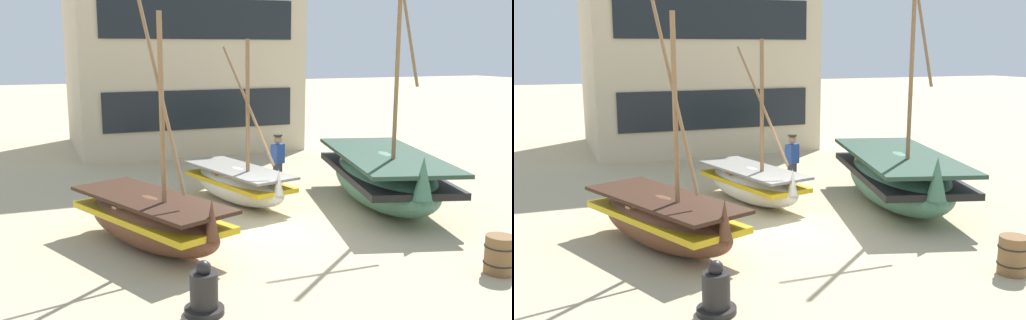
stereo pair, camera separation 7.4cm
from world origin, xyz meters
TOP-DOWN VIEW (x-y plane):
  - ground_plane at (0.00, 0.00)m, footprint 120.00×120.00m
  - fishing_boat_near_left at (-2.78, -0.26)m, footprint 2.80×4.26m
  - fishing_boat_centre_large at (3.50, 0.86)m, footprint 3.66×5.92m
  - fishing_boat_far_right at (0.09, 2.48)m, footprint 2.10×3.82m
  - fisherman_by_hull at (1.38, 2.86)m, footprint 0.42×0.36m
  - capstan_winch at (-2.66, -3.55)m, footprint 0.62×0.62m
  - wooden_barrel at (2.74, -3.94)m, footprint 0.56×0.56m
  - harbor_building_main at (1.06, 12.34)m, footprint 8.87×6.72m

SIDE VIEW (x-z plane):
  - ground_plane at x=0.00m, z-range 0.00..0.00m
  - capstan_winch at x=-2.66m, z-range -0.10..0.76m
  - wooden_barrel at x=2.74m, z-range 0.00..0.70m
  - fishing_boat_far_right at x=0.09m, z-range -1.59..2.63m
  - fishing_boat_near_left at x=-2.78m, z-range -1.86..3.05m
  - fishing_boat_centre_large at x=3.50m, z-range -3.23..4.73m
  - fisherman_by_hull at x=1.38m, z-range -0.01..1.68m
  - harbor_building_main at x=1.06m, z-range 0.01..10.07m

